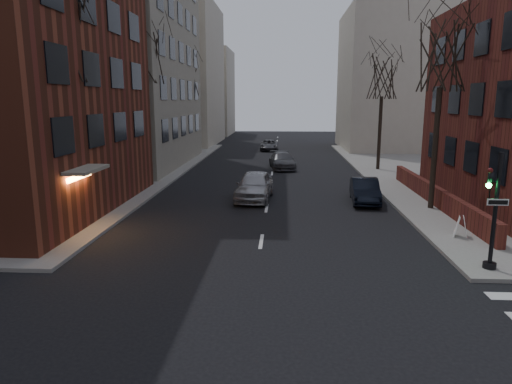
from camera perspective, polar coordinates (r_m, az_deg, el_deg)
building_left_tan at (r=44.83m, az=-21.68°, el=21.20°), size 18.00×18.00×28.00m
low_wall_right at (r=27.17m, az=21.42°, el=-0.34°), size 0.35×16.00×1.00m
building_distant_la at (r=63.40m, az=-11.44°, el=14.11°), size 14.00×16.00×18.00m
building_distant_ra at (r=58.09m, az=17.97°, el=13.06°), size 14.00×14.00×16.00m
building_distant_lb at (r=79.52m, az=-6.79°, el=12.23°), size 10.00×12.00×14.00m
traffic_signal at (r=17.30m, az=27.46°, el=-2.97°), size 0.76×0.44×4.00m
tree_left_a at (r=22.64m, az=-22.99°, el=17.29°), size 4.18×4.18×10.26m
tree_left_b at (r=33.85m, az=-13.77°, el=16.37°), size 4.40×4.40×10.80m
tree_left_c at (r=47.35m, az=-8.64°, el=14.00°), size 3.96×3.96×9.72m
tree_right_a at (r=25.65m, az=22.26°, el=15.55°), size 3.96×3.96×9.72m
tree_right_b at (r=39.15m, az=15.54°, el=13.63°), size 3.74×3.74×9.18m
streetlamp_near at (r=29.76m, az=-14.48°, el=8.03°), size 0.36×0.36×6.28m
streetlamp_far at (r=49.17m, az=-7.32°, el=9.52°), size 0.36×0.36×6.28m
parked_sedan at (r=26.98m, az=13.44°, el=0.17°), size 1.78×4.33×1.39m
car_lane_silver at (r=26.98m, az=-0.19°, el=0.80°), size 2.33×5.06×1.68m
car_lane_gray at (r=39.30m, az=3.29°, el=3.94°), size 2.55×5.01×1.39m
car_lane_far at (r=53.66m, az=1.62°, el=5.88°), size 2.13×4.44×1.22m
sandwich_board at (r=21.14m, az=24.24°, el=-3.95°), size 0.53×0.63×0.87m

